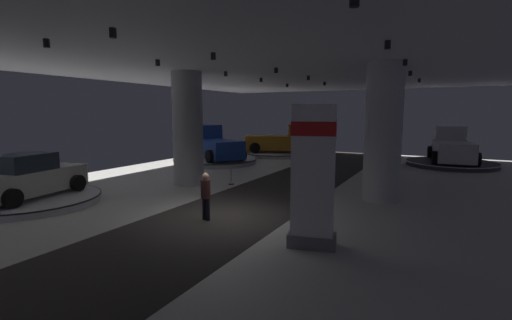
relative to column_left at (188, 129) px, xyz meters
The scene contains 16 objects.
ground 6.61m from the column_left, 40.95° to the right, with size 24.00×44.00×0.06m.
ceiling_with_spotlights 6.62m from the column_left, 40.94° to the right, with size 24.00×44.00×0.39m.
column_left is the anchor object (origin of this frame).
column_right 9.01m from the column_left, ahead, with size 1.44×1.44×5.50m.
brand_sign_pylon 9.68m from the column_left, 32.23° to the right, with size 1.38×0.92×3.75m.
display_platform_deep_right 17.67m from the column_left, 48.20° to the left, with size 5.68×5.68×0.30m.
pickup_truck_deep_right 17.76m from the column_left, 48.98° to the left, with size 3.12×5.50×2.30m.
display_platform_deep_left 13.44m from the column_left, 94.64° to the left, with size 5.68×5.68×0.29m.
pickup_truck_deep_left 13.38m from the column_left, 93.33° to the left, with size 5.70×4.23×2.30m.
display_platform_near_left 7.21m from the column_left, 117.73° to the right, with size 5.19×5.19×0.27m.
display_car_near_left 6.96m from the column_left, 117.58° to the right, with size 2.75×4.43×1.71m.
display_platform_far_left 7.81m from the column_left, 114.06° to the left, with size 5.82×5.82×0.34m.
pickup_truck_far_left 7.79m from the column_left, 115.37° to the left, with size 5.59×4.69×2.30m.
visitor_walking_near 6.50m from the column_left, 46.58° to the right, with size 0.32×0.32×1.59m.
visitor_walking_far 8.20m from the column_left, 57.44° to the left, with size 0.32×0.32×1.59m.
stanchion_a 3.18m from the column_left, 24.27° to the left, with size 0.28×0.28×1.01m.
Camera 1 is at (6.56, -9.98, 3.55)m, focal length 25.05 mm.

